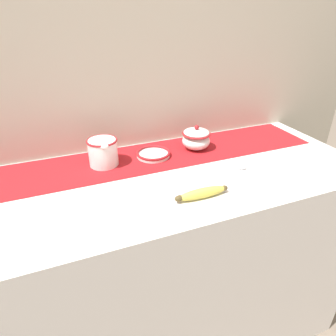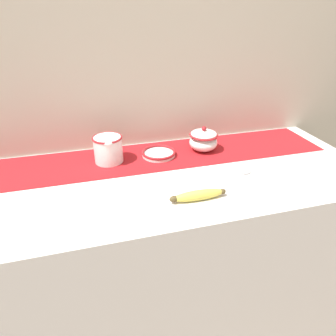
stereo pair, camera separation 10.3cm
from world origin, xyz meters
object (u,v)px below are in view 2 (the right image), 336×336
at_px(small_dish, 159,153).
at_px(banana, 198,195).
at_px(cream_pitcher, 108,148).
at_px(sugar_bowl, 203,140).
at_px(spoon, 243,172).

height_order(small_dish, banana, banana).
xyz_separation_m(cream_pitcher, sugar_bowl, (0.39, -0.00, -0.01)).
distance_m(sugar_bowl, spoon, 0.24).
distance_m(sugar_bowl, small_dish, 0.20).
bearing_deg(sugar_bowl, banana, -113.60).
relative_size(cream_pitcher, spoon, 0.80).
height_order(cream_pitcher, banana, cream_pitcher).
relative_size(sugar_bowl, spoon, 0.71).
height_order(small_dish, spoon, small_dish).
relative_size(small_dish, spoon, 0.82).
xyz_separation_m(cream_pitcher, small_dish, (0.20, -0.00, -0.05)).
relative_size(cream_pitcher, banana, 0.71).
bearing_deg(small_dish, banana, -82.47).
relative_size(cream_pitcher, small_dish, 0.97).
height_order(banana, spoon, banana).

